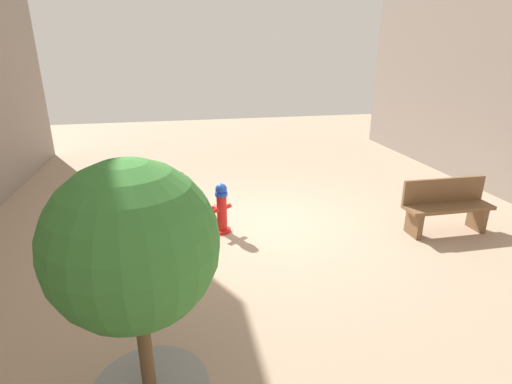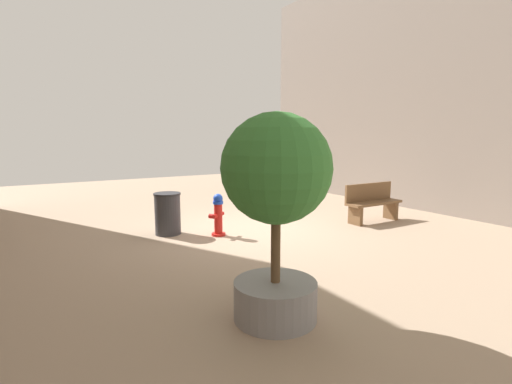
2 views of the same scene
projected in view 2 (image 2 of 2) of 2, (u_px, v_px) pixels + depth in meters
The scene contains 5 objects.
ground_plane at pixel (250, 229), 8.76m from camera, with size 23.40×23.40×0.00m, color tan.
fire_hydrant at pixel (218, 215), 8.09m from camera, with size 0.37×0.36×0.91m.
bench_near at pixel (372, 202), 9.44m from camera, with size 1.57×0.45×0.95m.
planter_tree at pixel (276, 193), 4.24m from camera, with size 1.25×1.25×2.40m.
trash_bin at pixel (168, 214), 8.20m from camera, with size 0.58×0.58×0.91m.
Camera 2 is at (4.34, 7.35, 2.13)m, focal length 26.58 mm.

